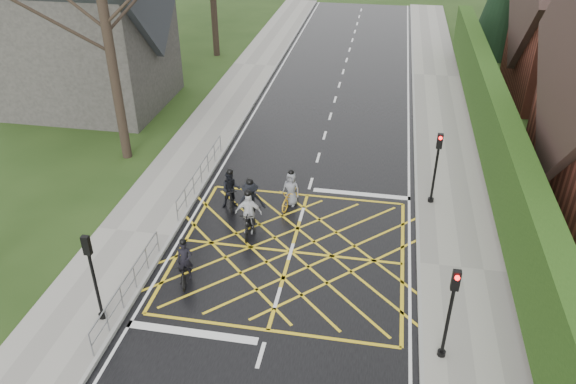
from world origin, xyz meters
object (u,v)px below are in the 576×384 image
(cyclist_rear, at_px, (185,267))
(cyclist_back, at_px, (231,193))
(cyclist_front, at_px, (248,218))
(cyclist_mid, at_px, (250,207))
(cyclist_lead, at_px, (291,193))

(cyclist_rear, distance_m, cyclist_back, 4.68)
(cyclist_back, distance_m, cyclist_front, 1.97)
(cyclist_rear, relative_size, cyclist_back, 0.97)
(cyclist_mid, distance_m, cyclist_lead, 2.03)
(cyclist_rear, relative_size, cyclist_lead, 1.01)
(cyclist_rear, height_order, cyclist_mid, cyclist_mid)
(cyclist_back, bearing_deg, cyclist_lead, -2.89)
(cyclist_mid, bearing_deg, cyclist_lead, 27.29)
(cyclist_rear, xyz_separation_m, cyclist_back, (0.33, 4.67, 0.13))
(cyclist_front, relative_size, cyclist_lead, 1.09)
(cyclist_rear, height_order, cyclist_front, cyclist_front)
(cyclist_back, xyz_separation_m, cyclist_lead, (2.36, 0.59, -0.10))
(cyclist_rear, xyz_separation_m, cyclist_front, (1.46, 3.04, 0.16))
(cyclist_rear, bearing_deg, cyclist_back, 70.03)
(cyclist_rear, bearing_deg, cyclist_lead, 46.99)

